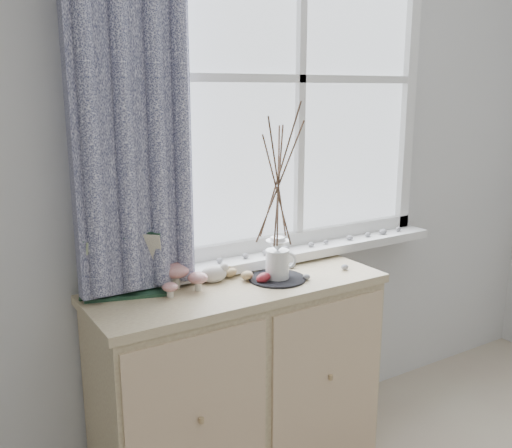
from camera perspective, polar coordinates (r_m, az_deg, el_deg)
name	(u,v)px	position (r m, az deg, el deg)	size (l,w,h in m)	color
sideboard	(240,382)	(2.45, -1.61, -15.48)	(1.20, 0.45, 0.85)	beige
botanical_book	(128,266)	(2.14, -12.65, -4.11)	(0.36, 0.13, 0.25)	#1F402B
toadstool_cluster	(180,274)	(2.22, -7.60, -4.99)	(0.19, 0.17, 0.11)	silver
wooden_eggs	(247,275)	(2.31, -0.95, -5.13)	(0.13, 0.17, 0.06)	tan
songbird_figurine	(213,273)	(2.29, -4.28, -4.93)	(0.15, 0.07, 0.08)	beige
crocheted_doily	(277,279)	(2.33, 2.14, -5.48)	(0.23, 0.23, 0.01)	black
twig_pitcher	(278,179)	(2.23, 2.23, 4.56)	(0.32, 0.32, 0.72)	silver
sideboard_pebbles	(301,269)	(2.43, 4.56, -4.53)	(0.33, 0.23, 0.02)	gray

